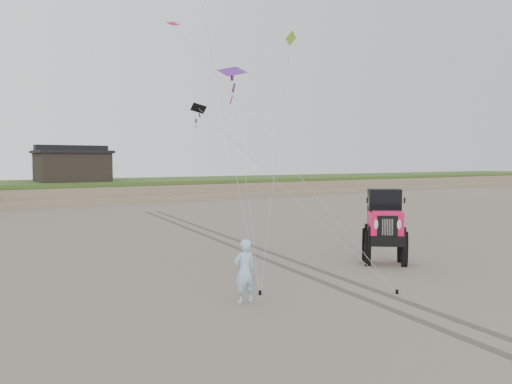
% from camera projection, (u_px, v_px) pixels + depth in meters
% --- Properties ---
extents(ground, '(160.00, 160.00, 0.00)m').
position_uv_depth(ground, '(317.00, 287.00, 14.39)').
color(ground, '#6B6054').
rests_on(ground, ground).
extents(dune_ridge, '(160.00, 14.25, 1.73)m').
position_uv_depth(dune_ridge, '(49.00, 192.00, 45.53)').
color(dune_ridge, '#7A6B54').
rests_on(dune_ridge, ground).
extents(cabin, '(6.40, 5.40, 3.35)m').
position_uv_depth(cabin, '(72.00, 165.00, 46.07)').
color(cabin, black).
rests_on(cabin, dune_ridge).
extents(jeep, '(5.48, 5.96, 2.12)m').
position_uv_depth(jeep, '(385.00, 234.00, 17.49)').
color(jeep, '#DD0E4A').
rests_on(jeep, ground).
extents(man, '(0.62, 0.42, 1.64)m').
position_uv_depth(man, '(245.00, 271.00, 12.76)').
color(man, '#96C7E8').
rests_on(man, ground).
extents(kite_flock, '(7.20, 7.15, 6.96)m').
position_uv_depth(kite_flock, '(235.00, 58.00, 24.08)').
color(kite_flock, black).
rests_on(kite_flock, ground).
extents(stake_main, '(0.08, 0.08, 0.12)m').
position_uv_depth(stake_main, '(260.00, 293.00, 13.55)').
color(stake_main, black).
rests_on(stake_main, ground).
extents(stake_aux, '(0.08, 0.08, 0.12)m').
position_uv_depth(stake_aux, '(397.00, 292.00, 13.65)').
color(stake_aux, black).
rests_on(stake_aux, ground).
extents(tire_tracks, '(5.22, 29.74, 0.01)m').
position_uv_depth(tire_tracks, '(234.00, 243.00, 22.14)').
color(tire_tracks, '#4C443D').
rests_on(tire_tracks, ground).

